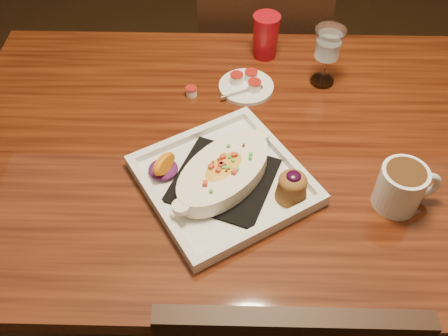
{
  "coord_description": "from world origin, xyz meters",
  "views": [
    {
      "loc": [
        -0.09,
        -0.81,
        1.59
      ],
      "look_at": [
        -0.11,
        -0.1,
        0.77
      ],
      "focal_mm": 40.0,
      "sensor_mm": 36.0,
      "label": 1
    }
  ],
  "objects_px": {
    "table": "(268,171)",
    "red_tumbler": "(266,36)",
    "saucer": "(246,85)",
    "goblet": "(328,47)",
    "chair_far": "(259,64)",
    "coffee_mug": "(402,186)",
    "plate": "(228,177)"
  },
  "relations": [
    {
      "from": "chair_far",
      "to": "red_tumbler",
      "type": "bearing_deg",
      "value": 88.94
    },
    {
      "from": "table",
      "to": "saucer",
      "type": "height_order",
      "value": "saucer"
    },
    {
      "from": "chair_far",
      "to": "saucer",
      "type": "height_order",
      "value": "chair_far"
    },
    {
      "from": "table",
      "to": "goblet",
      "type": "bearing_deg",
      "value": 58.46
    },
    {
      "from": "chair_far",
      "to": "coffee_mug",
      "type": "xyz_separation_m",
      "value": [
        0.26,
        -0.8,
        0.3
      ]
    },
    {
      "from": "red_tumbler",
      "to": "chair_far",
      "type": "bearing_deg",
      "value": 88.94
    },
    {
      "from": "table",
      "to": "red_tumbler",
      "type": "bearing_deg",
      "value": 90.87
    },
    {
      "from": "coffee_mug",
      "to": "saucer",
      "type": "xyz_separation_m",
      "value": [
        -0.31,
        0.37,
        -0.04
      ]
    },
    {
      "from": "table",
      "to": "coffee_mug",
      "type": "relative_size",
      "value": 11.16
    },
    {
      "from": "plate",
      "to": "coffee_mug",
      "type": "distance_m",
      "value": 0.36
    },
    {
      "from": "saucer",
      "to": "chair_far",
      "type": "bearing_deg",
      "value": 82.38
    },
    {
      "from": "table",
      "to": "coffee_mug",
      "type": "bearing_deg",
      "value": -33.08
    },
    {
      "from": "table",
      "to": "plate",
      "type": "xyz_separation_m",
      "value": [
        -0.1,
        -0.13,
        0.13
      ]
    },
    {
      "from": "chair_far",
      "to": "red_tumbler",
      "type": "xyz_separation_m",
      "value": [
        -0.01,
        -0.28,
        0.3
      ]
    },
    {
      "from": "red_tumbler",
      "to": "saucer",
      "type": "bearing_deg",
      "value": -109.75
    },
    {
      "from": "saucer",
      "to": "red_tumbler",
      "type": "relative_size",
      "value": 1.16
    },
    {
      "from": "table",
      "to": "plate",
      "type": "bearing_deg",
      "value": -127.75
    },
    {
      "from": "goblet",
      "to": "red_tumbler",
      "type": "xyz_separation_m",
      "value": [
        -0.15,
        0.11,
        -0.05
      ]
    },
    {
      "from": "table",
      "to": "red_tumbler",
      "type": "relative_size",
      "value": 12.2
    },
    {
      "from": "plate",
      "to": "saucer",
      "type": "distance_m",
      "value": 0.33
    },
    {
      "from": "coffee_mug",
      "to": "red_tumbler",
      "type": "bearing_deg",
      "value": 109.0
    },
    {
      "from": "chair_far",
      "to": "coffee_mug",
      "type": "distance_m",
      "value": 0.89
    },
    {
      "from": "plate",
      "to": "red_tumbler",
      "type": "relative_size",
      "value": 3.6
    },
    {
      "from": "goblet",
      "to": "red_tumbler",
      "type": "height_order",
      "value": "goblet"
    },
    {
      "from": "table",
      "to": "red_tumbler",
      "type": "height_order",
      "value": "red_tumbler"
    },
    {
      "from": "coffee_mug",
      "to": "chair_far",
      "type": "bearing_deg",
      "value": 99.82
    },
    {
      "from": "chair_far",
      "to": "goblet",
      "type": "distance_m",
      "value": 0.55
    },
    {
      "from": "saucer",
      "to": "red_tumbler",
      "type": "bearing_deg",
      "value": 70.25
    },
    {
      "from": "coffee_mug",
      "to": "goblet",
      "type": "xyz_separation_m",
      "value": [
        -0.11,
        0.4,
        0.06
      ]
    },
    {
      "from": "table",
      "to": "chair_far",
      "type": "xyz_separation_m",
      "value": [
        -0.0,
        0.63,
        -0.15
      ]
    },
    {
      "from": "coffee_mug",
      "to": "table",
      "type": "bearing_deg",
      "value": 138.94
    },
    {
      "from": "table",
      "to": "red_tumbler",
      "type": "xyz_separation_m",
      "value": [
        -0.01,
        0.35,
        0.16
      ]
    }
  ]
}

